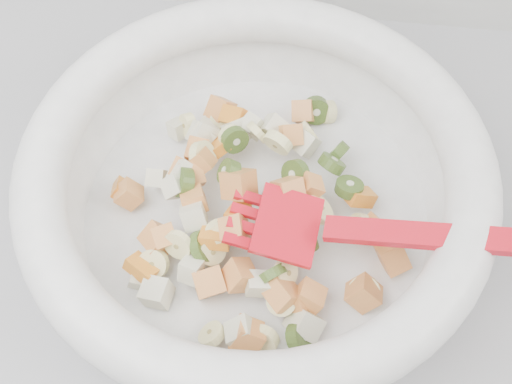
# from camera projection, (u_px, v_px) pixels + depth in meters

# --- Properties ---
(counter) EXTENTS (2.00, 0.60, 0.90)m
(counter) POSITION_uv_depth(u_px,v_px,m) (258.00, 369.00, 0.97)
(counter) COLOR #96979C
(counter) RESTS_ON ground
(mixing_bowl) EXTENTS (0.45, 0.39, 0.12)m
(mixing_bowl) POSITION_uv_depth(u_px,v_px,m) (256.00, 185.00, 0.54)
(mixing_bowl) COLOR white
(mixing_bowl) RESTS_ON counter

